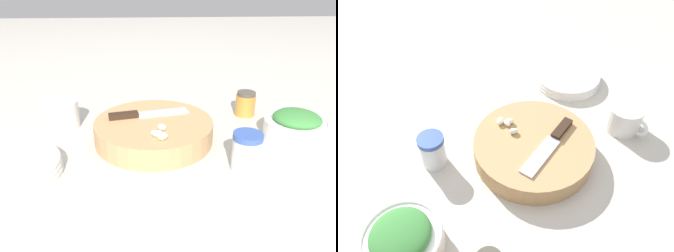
{
  "view_description": "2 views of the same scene",
  "coord_description": "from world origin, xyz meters",
  "views": [
    {
      "loc": [
        0.04,
        0.67,
        0.38
      ],
      "look_at": [
        0.0,
        -0.0,
        0.06
      ],
      "focal_mm": 35.0,
      "sensor_mm": 36.0,
      "label": 1
    },
    {
      "loc": [
        -0.37,
        -0.39,
        0.63
      ],
      "look_at": [
        0.01,
        0.01,
        0.07
      ],
      "focal_mm": 35.0,
      "sensor_mm": 36.0,
      "label": 2
    }
  ],
  "objects": [
    {
      "name": "ground_plane",
      "position": [
        0.0,
        0.0,
        0.0
      ],
      "size": [
        5.0,
        5.0,
        0.0
      ],
      "primitive_type": "plane",
      "color": "#B2ADA3"
    },
    {
      "name": "cutting_board",
      "position": [
        0.04,
        -0.06,
        0.03
      ],
      "size": [
        0.29,
        0.29,
        0.05
      ],
      "color": "tan",
      "rests_on": "ground_plane"
    },
    {
      "name": "chef_knife",
      "position": [
        0.06,
        -0.09,
        0.06
      ],
      "size": [
        0.2,
        0.07,
        0.01
      ],
      "rotation": [
        0.0,
        0.0,
        1.78
      ],
      "color": "black",
      "rests_on": "cutting_board"
    },
    {
      "name": "garlic_cloves",
      "position": [
        0.02,
        0.02,
        0.06
      ],
      "size": [
        0.04,
        0.07,
        0.01
      ],
      "color": "beige",
      "rests_on": "cutting_board"
    },
    {
      "name": "herb_bowl",
      "position": [
        -0.32,
        -0.05,
        0.03
      ],
      "size": [
        0.16,
        0.16,
        0.07
      ],
      "color": "silver",
      "rests_on": "ground_plane"
    },
    {
      "name": "spice_jar",
      "position": [
        -0.15,
        0.09,
        0.04
      ],
      "size": [
        0.06,
        0.06,
        0.09
      ],
      "color": "silver",
      "rests_on": "ground_plane"
    },
    {
      "name": "coffee_mug",
      "position": [
        0.28,
        -0.15,
        0.04
      ],
      "size": [
        0.09,
        0.12,
        0.07
      ],
      "color": "silver",
      "rests_on": "ground_plane"
    },
    {
      "name": "plate_stack",
      "position": [
        0.33,
        0.08,
        0.01
      ],
      "size": [
        0.21,
        0.21,
        0.03
      ],
      "color": "silver",
      "rests_on": "ground_plane"
    }
  ]
}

